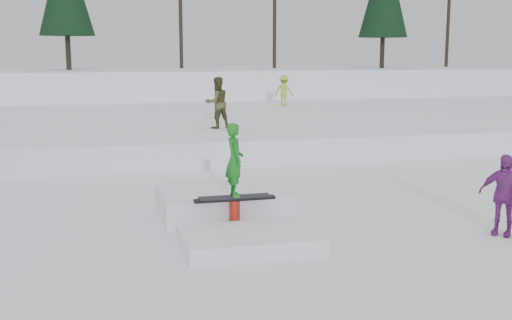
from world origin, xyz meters
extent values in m
plane|color=white|center=(0.00, 0.00, 0.00)|extent=(120.00, 120.00, 0.00)
cube|color=white|center=(0.00, 30.00, 1.20)|extent=(60.00, 14.00, 2.40)
cube|color=white|center=(0.00, 16.00, 0.40)|extent=(50.00, 18.00, 0.80)
cylinder|color=black|center=(-4.00, 28.50, 3.40)|extent=(0.30, 0.30, 2.00)
cylinder|color=black|center=(9.00, 29.50, 6.40)|extent=(0.24, 0.24, 8.00)
cylinder|color=black|center=(16.00, 28.00, 3.40)|extent=(0.30, 0.30, 2.00)
imported|color=#444222|center=(1.35, 10.56, 1.70)|extent=(1.02, 0.88, 1.79)
imported|color=#8FCD2A|center=(6.42, 19.04, 1.56)|extent=(1.11, 1.05, 1.52)
imported|color=#7E2C86|center=(4.50, -1.20, 0.78)|extent=(0.89, 0.94, 1.56)
cube|color=white|center=(-0.35, 1.69, 0.27)|extent=(2.60, 2.20, 0.54)
cube|color=white|center=(-0.35, -0.81, 0.15)|extent=(2.40, 1.60, 0.30)
cylinder|color=red|center=(-0.35, 0.39, 0.03)|extent=(0.44, 0.44, 0.06)
cylinder|color=red|center=(-0.35, 0.39, 0.30)|extent=(0.20, 0.20, 0.60)
cube|color=black|center=(-0.35, 0.39, 0.63)|extent=(1.60, 0.16, 0.06)
cube|color=black|center=(-0.35, 0.39, 0.68)|extent=(1.40, 0.28, 0.03)
imported|color=#17771B|center=(-0.35, 0.39, 1.40)|extent=(0.34, 0.52, 1.42)
camera|label=1|loc=(-3.05, -11.46, 3.45)|focal=45.00mm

